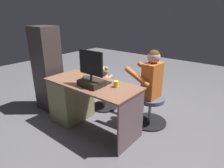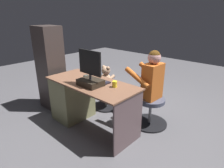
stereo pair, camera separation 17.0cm
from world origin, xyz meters
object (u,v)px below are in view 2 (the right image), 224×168
object	(u,v)px
person	(148,82)
keyboard	(97,80)
computer_mouse	(86,76)
monitor	(90,76)
office_chair_teddy	(106,94)
visitor_chair	(150,110)
tv_remote	(81,82)
desk	(76,97)
teddy_bear	(107,76)
cup	(115,84)

from	to	relation	value
person	keyboard	bearing A→B (deg)	48.86
keyboard	computer_mouse	xyz separation A→B (m)	(0.28, -0.01, 0.01)
keyboard	computer_mouse	world-z (taller)	computer_mouse
monitor	office_chair_teddy	bearing A→B (deg)	-60.83
keyboard	visitor_chair	bearing A→B (deg)	-135.16
keyboard	tv_remote	xyz separation A→B (m)	(0.13, 0.20, -0.00)
desk	person	bearing A→B (deg)	-143.75
monitor	keyboard	xyz separation A→B (m)	(0.06, -0.19, -0.13)
monitor	office_chair_teddy	world-z (taller)	monitor
computer_mouse	teddy_bear	world-z (taller)	teddy_bear
monitor	office_chair_teddy	size ratio (longest dim) A/B	1.01
office_chair_teddy	teddy_bear	distance (m)	0.34
desk	computer_mouse	xyz separation A→B (m)	(-0.14, -0.11, 0.37)
desk	cup	xyz separation A→B (m)	(-0.77, -0.09, 0.40)
keyboard	tv_remote	distance (m)	0.24
cup	teddy_bear	xyz separation A→B (m)	(0.70, -0.56, -0.18)
desk	person	distance (m)	1.19
computer_mouse	teddy_bear	distance (m)	0.56
tv_remote	teddy_bear	xyz separation A→B (m)	(0.21, -0.75, -0.15)
cup	monitor	bearing A→B (deg)	30.98
tv_remote	visitor_chair	size ratio (longest dim) A/B	0.27
keyboard	cup	world-z (taller)	cup
monitor	cup	world-z (taller)	monitor
tv_remote	person	distance (m)	1.01
keyboard	person	size ratio (longest dim) A/B	0.35
computer_mouse	cup	distance (m)	0.63
cup	office_chair_teddy	bearing A→B (deg)	-38.27
office_chair_teddy	person	bearing A→B (deg)	-177.19
keyboard	computer_mouse	distance (m)	0.28
keyboard	visitor_chair	world-z (taller)	keyboard
cup	teddy_bear	distance (m)	0.91
computer_mouse	office_chair_teddy	size ratio (longest dim) A/B	0.20
desk	keyboard	bearing A→B (deg)	-166.70
visitor_chair	tv_remote	bearing A→B (deg)	47.33
desk	monitor	size ratio (longest dim) A/B	2.95
office_chair_teddy	teddy_bear	xyz separation A→B (m)	(0.00, -0.01, 0.34)
keyboard	computer_mouse	size ratio (longest dim) A/B	4.38
monitor	computer_mouse	bearing A→B (deg)	-30.39
tv_remote	office_chair_teddy	world-z (taller)	tv_remote
desk	monitor	bearing A→B (deg)	169.69
desk	teddy_bear	world-z (taller)	teddy_bear
office_chair_teddy	monitor	bearing A→B (deg)	119.17
visitor_chair	office_chair_teddy	bearing A→B (deg)	2.81
cup	tv_remote	size ratio (longest dim) A/B	0.57
desk	keyboard	size ratio (longest dim) A/B	3.46
cup	office_chair_teddy	size ratio (longest dim) A/B	0.18
keyboard	office_chair_teddy	bearing A→B (deg)	-57.27
monitor	keyboard	distance (m)	0.23
keyboard	person	bearing A→B (deg)	-131.14
tv_remote	monitor	bearing A→B (deg)	155.06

